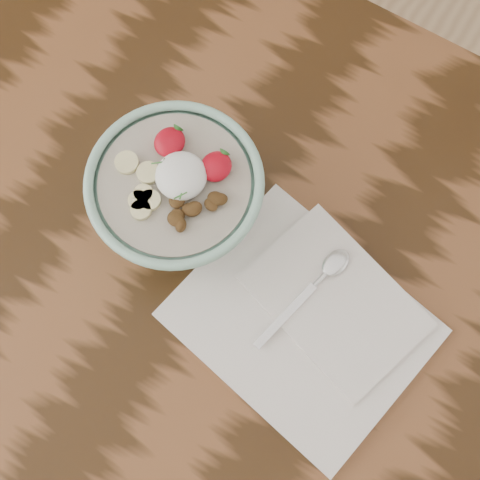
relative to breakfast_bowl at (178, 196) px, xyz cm
name	(u,v)px	position (x,y,z in cm)	size (l,w,h in cm)	color
table	(203,266)	(4.30, -2.80, -16.44)	(160.00, 90.00, 75.00)	#331E0C
breakfast_bowl	(178,196)	(0.00, 0.00, 0.00)	(21.08, 21.08, 14.17)	#93C6B2
napkin	(308,318)	(21.04, -3.56, -6.39)	(33.04, 28.84, 1.79)	white
spoon	(323,276)	(20.01, 1.78, -4.99)	(5.53, 16.74, 0.88)	silver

